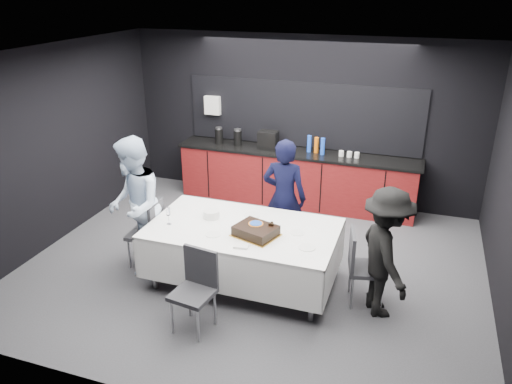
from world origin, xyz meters
TOP-DOWN VIEW (x-y plane):
  - ground at (0.00, 0.00)m, footprint 6.00×6.00m
  - room_shell at (0.00, 0.00)m, footprint 6.04×5.04m
  - kitchenette at (-0.02, 2.22)m, footprint 4.10×0.64m
  - party_table at (0.00, -0.40)m, footprint 2.32×1.32m
  - cake_assembly at (0.22, -0.55)m, footprint 0.60×0.54m
  - plate_stack at (-0.47, -0.28)m, footprint 0.21×0.21m
  - loose_plate_near at (-0.27, -0.70)m, footprint 0.18×0.18m
  - loose_plate_right_a at (0.67, -0.33)m, footprint 0.18×0.18m
  - loose_plate_right_b at (0.87, -0.64)m, footprint 0.20×0.20m
  - loose_plate_far at (-0.01, -0.05)m, footprint 0.22×0.22m
  - fork_pile at (0.15, -0.87)m, footprint 0.18×0.13m
  - champagne_flute at (-0.90, -0.61)m, footprint 0.06×0.06m
  - chair_left at (-1.32, -0.40)m, footprint 0.45×0.45m
  - chair_right at (1.45, -0.35)m, footprint 0.50×0.50m
  - chair_near at (-0.18, -1.39)m, footprint 0.48×0.48m
  - person_center at (0.27, 0.51)m, footprint 0.61×0.41m
  - person_left at (-1.45, -0.50)m, footprint 1.03×1.10m
  - person_right at (1.72, -0.47)m, footprint 0.96×1.15m

SIDE VIEW (x-z plane):
  - ground at x=0.00m, z-range 0.00..0.00m
  - chair_left at x=-1.32m, z-range 0.07..1.00m
  - chair_right at x=1.45m, z-range 0.07..1.00m
  - chair_near at x=-0.18m, z-range 0.07..1.00m
  - kitchenette at x=-0.02m, z-range -0.48..1.57m
  - party_table at x=0.00m, z-range 0.25..1.03m
  - person_right at x=1.72m, z-range 0.00..1.55m
  - loose_plate_near at x=-0.27m, z-range 0.78..0.79m
  - loose_plate_right_a at x=0.67m, z-range 0.78..0.79m
  - loose_plate_right_b at x=0.87m, z-range 0.78..0.79m
  - loose_plate_far at x=-0.01m, z-range 0.78..0.79m
  - fork_pile at x=0.15m, z-range 0.78..0.81m
  - plate_stack at x=-0.47m, z-range 0.78..0.88m
  - person_center at x=0.27m, z-range 0.00..1.67m
  - cake_assembly at x=0.22m, z-range 0.76..0.92m
  - person_left at x=-1.45m, z-range 0.00..1.81m
  - champagne_flute at x=-0.90m, z-range 0.83..1.05m
  - room_shell at x=0.00m, z-range 0.45..3.27m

